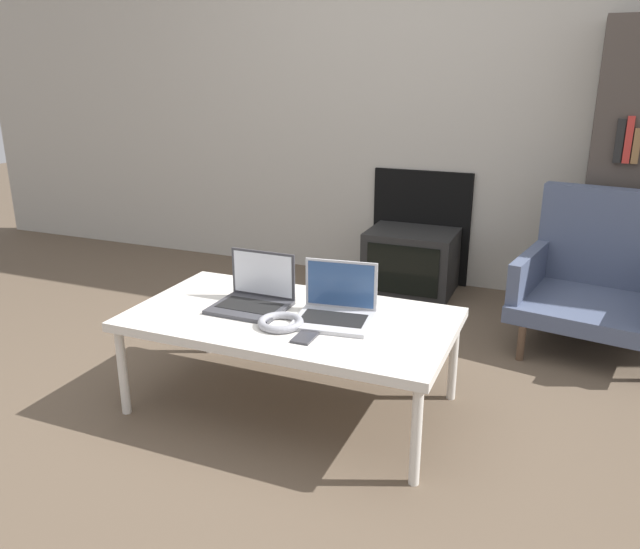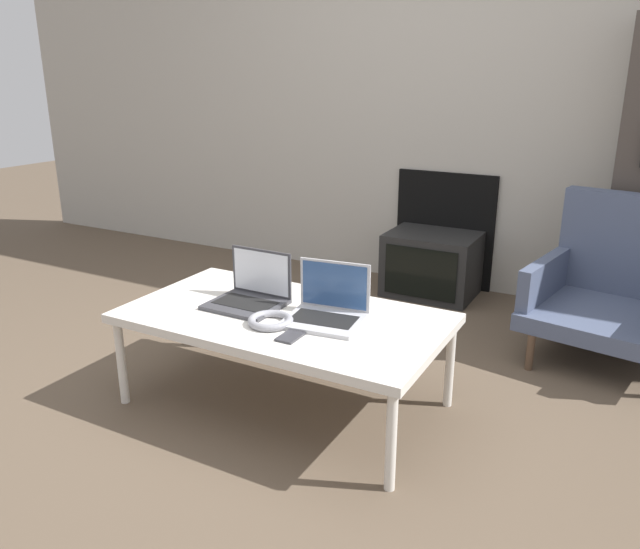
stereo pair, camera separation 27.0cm
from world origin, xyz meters
name	(u,v)px [view 1 (the left image)]	position (x,y,z in m)	size (l,w,h in m)	color
ground_plane	(268,433)	(0.00, 0.00, 0.00)	(14.00, 14.00, 0.00)	brown
wall_back	(417,76)	(0.00, 2.06, 1.29)	(7.00, 0.08, 2.60)	#ADA89E
table	(291,322)	(0.00, 0.22, 0.37)	(1.27, 0.70, 0.40)	silver
laptop_left	(254,296)	(-0.18, 0.26, 0.44)	(0.29, 0.25, 0.21)	#38383D
laptop_right	(336,308)	(0.18, 0.26, 0.44)	(0.32, 0.28, 0.21)	#B2B2B7
headphones	(281,322)	(0.01, 0.11, 0.42)	(0.18, 0.18, 0.03)	gray
phone	(307,336)	(0.14, 0.06, 0.41)	(0.07, 0.14, 0.01)	#333338
tv	(411,261)	(0.08, 1.80, 0.19)	(0.53, 0.42, 0.39)	black
armchair	(596,274)	(1.12, 1.43, 0.35)	(0.76, 0.78, 0.76)	#47516B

